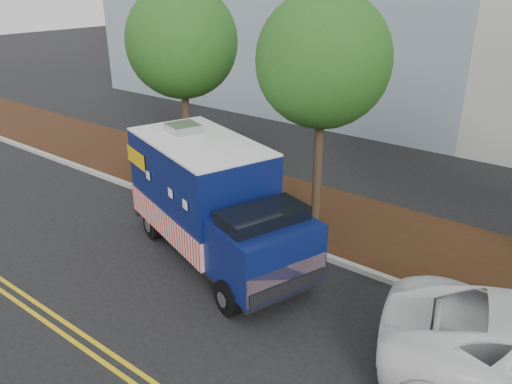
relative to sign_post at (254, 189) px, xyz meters
The scene contains 9 objects.
ground 2.32m from the sign_post, 64.95° to the right, with size 120.00×120.00×0.00m, color black.
curb 1.46m from the sign_post, 25.27° to the right, with size 120.00×0.18×0.15m, color #9E9E99.
mulch_strip 2.21m from the sign_post, 63.78° to the left, with size 120.00×4.00×0.15m, color black.
centerline_near 6.41m from the sign_post, 82.35° to the right, with size 120.00×0.10×0.01m, color gold.
centerline_far 6.66m from the sign_post, 82.64° to the right, with size 120.00×0.10×0.01m, color gold.
tree_a 5.86m from the sign_post, 160.47° to the left, with size 3.79×3.79×6.88m.
tree_b 4.17m from the sign_post, 39.16° to the left, with size 3.69×3.69×6.79m.
sign_post is the anchor object (origin of this frame).
food_truck 1.99m from the sign_post, 87.01° to the right, with size 6.64×4.14×3.30m.
Camera 1 is at (7.54, -8.94, 7.03)m, focal length 35.00 mm.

